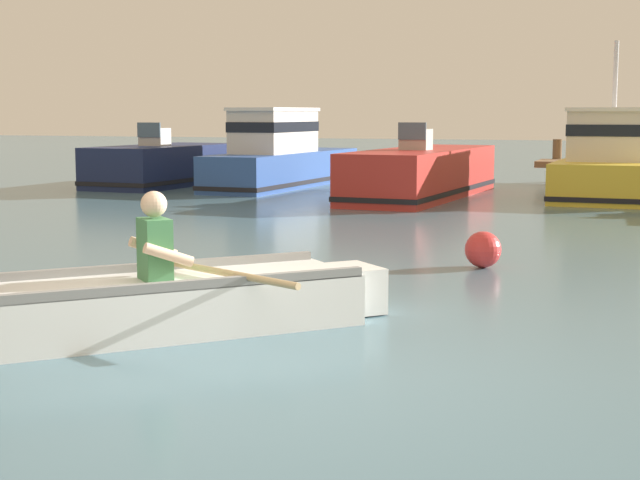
# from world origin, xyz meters

# --- Properties ---
(ground_plane) EXTENTS (120.00, 120.00, 0.00)m
(ground_plane) POSITION_xyz_m (0.00, 0.00, 0.00)
(ground_plane) COLOR slate
(rowboat_with_person) EXTENTS (3.03, 3.10, 1.19)m
(rowboat_with_person) POSITION_xyz_m (-1.15, 1.03, 0.25)
(rowboat_with_person) COLOR white
(rowboat_with_person) RESTS_ON ground
(moored_boat_navy) EXTENTS (2.11, 4.82, 1.59)m
(moored_boat_navy) POSITION_xyz_m (-9.39, 15.56, 0.49)
(moored_boat_navy) COLOR #19234C
(moored_boat_navy) RESTS_ON ground
(moored_boat_blue) EXTENTS (1.89, 6.41, 1.95)m
(moored_boat_blue) POSITION_xyz_m (-6.39, 16.14, 0.72)
(moored_boat_blue) COLOR #2D519E
(moored_boat_blue) RESTS_ON ground
(moored_boat_red) EXTENTS (2.14, 6.33, 1.63)m
(moored_boat_red) POSITION_xyz_m (-2.35, 14.34, 0.50)
(moored_boat_red) COLOR #B72D28
(moored_boat_red) RESTS_ON ground
(moored_boat_yellow) EXTENTS (2.24, 5.79, 3.37)m
(moored_boat_yellow) POSITION_xyz_m (1.52, 15.88, 0.72)
(moored_boat_yellow) COLOR gold
(moored_boat_yellow) RESTS_ON ground
(mooring_buoy) EXTENTS (0.43, 0.43, 0.43)m
(mooring_buoy) POSITION_xyz_m (0.66, 5.20, 0.22)
(mooring_buoy) COLOR red
(mooring_buoy) RESTS_ON ground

